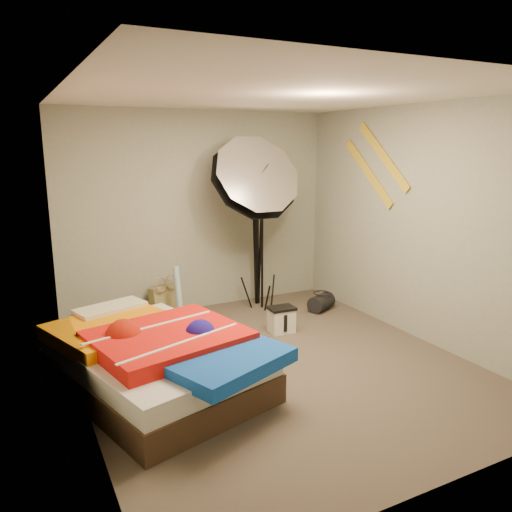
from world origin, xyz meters
TOP-DOWN VIEW (x-y plane):
  - floor at (0.00, 0.00)m, footprint 4.00×4.00m
  - ceiling at (0.00, 0.00)m, footprint 4.00×4.00m
  - wall_back at (0.00, 2.00)m, footprint 3.50×0.00m
  - wall_front at (0.00, -2.00)m, footprint 3.50×0.00m
  - wall_left at (-1.75, 0.00)m, footprint 0.00×4.00m
  - wall_right at (1.75, 0.00)m, footprint 0.00×4.00m
  - tote_bag at (-0.52, 1.90)m, footprint 0.41×0.29m
  - wrapping_roll at (-0.42, 1.65)m, footprint 0.09×0.19m
  - camera_case at (0.49, 0.73)m, footprint 0.28×0.21m
  - duffel_bag at (1.31, 1.15)m, footprint 0.41×0.35m
  - wall_stripe_upper at (1.73, 0.60)m, footprint 0.02×0.91m
  - wall_stripe_lower at (1.73, 0.85)m, footprint 0.02×0.91m
  - bed at (-1.14, 0.06)m, footprint 1.84×2.24m
  - photo_umbrella at (0.51, 1.47)m, footprint 1.34×1.02m
  - camera_tripod at (0.72, 1.79)m, footprint 0.09×0.09m

SIDE VIEW (x-z plane):
  - floor at x=0.00m, z-range 0.00..0.00m
  - duffel_bag at x=1.31m, z-range 0.00..0.21m
  - camera_case at x=0.49m, z-range 0.00..0.27m
  - tote_bag at x=-0.52m, z-range -0.01..0.38m
  - bed at x=-1.14m, z-range 0.00..0.56m
  - wrapping_roll at x=-0.42m, z-range 0.00..0.66m
  - camera_tripod at x=0.72m, z-range 0.10..1.45m
  - wall_back at x=0.00m, z-range -0.50..3.00m
  - wall_front at x=0.00m, z-range -0.50..3.00m
  - wall_left at x=-1.75m, z-range -0.75..3.25m
  - wall_right at x=1.75m, z-range -0.75..3.25m
  - photo_umbrella at x=0.51m, z-range 0.50..2.82m
  - wall_stripe_lower at x=1.73m, z-range 1.36..2.14m
  - wall_stripe_upper at x=1.73m, z-range 1.56..2.34m
  - ceiling at x=0.00m, z-range 2.50..2.50m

